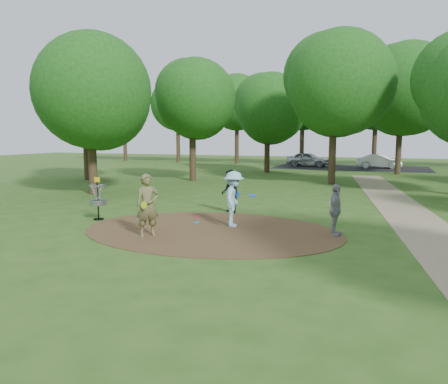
% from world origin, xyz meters
% --- Properties ---
extents(ground, '(100.00, 100.00, 0.00)m').
position_xyz_m(ground, '(0.00, 0.00, 0.00)').
color(ground, '#2D5119').
rests_on(ground, ground).
extents(dirt_clearing, '(8.40, 8.40, 0.02)m').
position_xyz_m(dirt_clearing, '(0.00, 0.00, 0.01)').
color(dirt_clearing, '#47301C').
rests_on(dirt_clearing, ground).
extents(footpath, '(7.55, 39.89, 0.01)m').
position_xyz_m(footpath, '(6.50, 2.00, 0.01)').
color(footpath, '#8C7A5B').
rests_on(footpath, ground).
extents(parking_lot, '(14.00, 8.00, 0.01)m').
position_xyz_m(parking_lot, '(2.00, 30.00, 0.00)').
color(parking_lot, black).
rests_on(parking_lot, ground).
extents(player_observer_with_disc, '(0.82, 0.79, 1.89)m').
position_xyz_m(player_observer_with_disc, '(-1.48, -1.37, 0.94)').
color(player_observer_with_disc, brown).
rests_on(player_observer_with_disc, ground).
extents(player_throwing_with_disc, '(1.29, 1.32, 1.86)m').
position_xyz_m(player_throwing_with_disc, '(0.47, 0.85, 0.93)').
color(player_throwing_with_disc, '#99D3E4').
rests_on(player_throwing_with_disc, ground).
extents(player_walking_with_disc, '(0.97, 1.04, 1.71)m').
position_xyz_m(player_walking_with_disc, '(-0.47, 3.15, 0.85)').
color(player_walking_with_disc, black).
rests_on(player_walking_with_disc, ground).
extents(player_waiting_with_disc, '(0.44, 0.95, 1.58)m').
position_xyz_m(player_waiting_with_disc, '(3.78, 0.63, 0.79)').
color(player_waiting_with_disc, gray).
rests_on(player_waiting_with_disc, ground).
extents(disc_ground_cyan, '(0.22, 0.22, 0.02)m').
position_xyz_m(disc_ground_cyan, '(-0.92, 0.92, 0.03)').
color(disc_ground_cyan, '#1882C4').
rests_on(disc_ground_cyan, dirt_clearing).
extents(disc_ground_red, '(0.22, 0.22, 0.02)m').
position_xyz_m(disc_ground_red, '(-1.36, 2.01, 0.03)').
color(disc_ground_red, '#D81542').
rests_on(disc_ground_red, dirt_clearing).
extents(car_left, '(4.28, 2.13, 1.40)m').
position_xyz_m(car_left, '(-2.02, 30.17, 0.70)').
color(car_left, '#ADB1B5').
rests_on(car_left, ground).
extents(car_right, '(4.00, 1.64, 1.29)m').
position_xyz_m(car_right, '(4.51, 29.90, 0.65)').
color(car_right, '#B8BDC0').
rests_on(car_right, ground).
extents(disc_golf_basket, '(0.63, 0.63, 1.54)m').
position_xyz_m(disc_golf_basket, '(-4.50, 0.30, 0.87)').
color(disc_golf_basket, black).
rests_on(disc_golf_basket, ground).
extents(tree_ring, '(37.67, 45.72, 9.85)m').
position_xyz_m(tree_ring, '(2.51, 11.11, 5.36)').
color(tree_ring, '#332316').
rests_on(tree_ring, ground).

